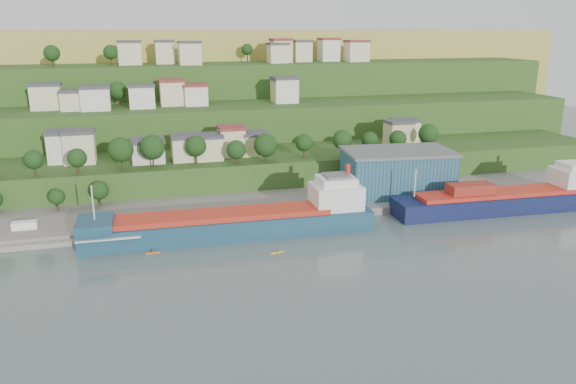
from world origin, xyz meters
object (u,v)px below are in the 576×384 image
object	(u,v)px
caravan	(25,227)
kayak_orange	(153,252)
warehouse	(397,171)
cargo_ship_near	(240,224)
cargo_ship_far	(510,201)

from	to	relation	value
caravan	kayak_orange	size ratio (longest dim) A/B	1.77
warehouse	cargo_ship_near	bearing A→B (deg)	-154.40
cargo_ship_near	caravan	bearing A→B (deg)	167.51
cargo_ship_far	kayak_orange	bearing A→B (deg)	-174.27
caravan	kayak_orange	distance (m)	35.05
warehouse	kayak_orange	xyz separation A→B (m)	(-71.27, -24.03, -8.20)
cargo_ship_near	kayak_orange	xyz separation A→B (m)	(-21.11, -6.38, -2.64)
cargo_ship_near	cargo_ship_far	distance (m)	75.94
cargo_ship_near	kayak_orange	world-z (taller)	cargo_ship_near
cargo_ship_near	caravan	world-z (taller)	cargo_ship_near
warehouse	caravan	xyz separation A→B (m)	(-100.61, -5.01, -5.91)
cargo_ship_near	caravan	xyz separation A→B (m)	(-50.46, 12.63, -0.35)
warehouse	kayak_orange	distance (m)	75.65
cargo_ship_far	warehouse	bearing A→B (deg)	147.13
cargo_ship_far	caravan	xyz separation A→B (m)	(-126.40, 13.13, -0.16)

